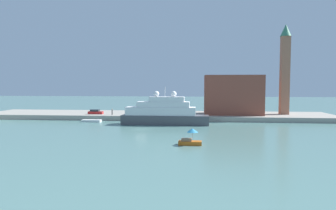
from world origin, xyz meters
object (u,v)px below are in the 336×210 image
at_px(large_yacht, 164,113).
at_px(bell_tower, 285,66).
at_px(work_barge, 91,121).
at_px(parked_car, 95,112).
at_px(mooring_bollard, 142,115).
at_px(person_figure, 112,112).
at_px(harbor_building, 233,95).
at_px(small_motorboat, 190,138).

height_order(large_yacht, bell_tower, bell_tower).
distance_m(work_barge, parked_car, 8.49).
bearing_deg(large_yacht, mooring_bollard, 132.87).
bearing_deg(work_barge, mooring_bollard, 16.06).
bearing_deg(mooring_bollard, large_yacht, -47.13).
distance_m(large_yacht, person_figure, 19.92).
distance_m(harbor_building, parked_car, 43.21).
distance_m(large_yacht, bell_tower, 41.78).
bearing_deg(person_figure, bell_tower, 7.31).
xyz_separation_m(large_yacht, person_figure, (-17.04, 10.28, -0.76)).
distance_m(harbor_building, bell_tower, 18.25).
relative_size(work_barge, mooring_bollard, 8.35).
bearing_deg(large_yacht, work_barge, 170.04).
distance_m(small_motorboat, work_barge, 41.95).
distance_m(work_barge, harbor_building, 43.32).
bearing_deg(person_figure, small_motorboat, -56.11).
height_order(work_barge, mooring_bollard, mooring_bollard).
height_order(large_yacht, small_motorboat, large_yacht).
bearing_deg(work_barge, small_motorboat, -46.32).
distance_m(bell_tower, parked_car, 60.54).
relative_size(harbor_building, person_figure, 9.77).
xyz_separation_m(large_yacht, mooring_bollard, (-7.21, 7.77, -1.27)).
xyz_separation_m(bell_tower, parked_car, (-58.62, -5.18, -14.24)).
bearing_deg(bell_tower, mooring_bollard, -167.80).
xyz_separation_m(harbor_building, mooring_bollard, (-27.07, -7.67, -5.72)).
height_order(parked_car, mooring_bollard, parked_car).
distance_m(work_barge, bell_tower, 60.67).
xyz_separation_m(bell_tower, mooring_bollard, (-42.96, -9.29, -14.53)).
relative_size(small_motorboat, bell_tower, 0.15).
distance_m(work_barge, person_figure, 8.02).
height_order(bell_tower, parked_car, bell_tower).
bearing_deg(work_barge, harbor_building, 15.90).
relative_size(bell_tower, mooring_bollard, 42.26).
relative_size(small_motorboat, parked_car, 0.89).
relative_size(work_barge, person_figure, 3.06).
xyz_separation_m(large_yacht, work_barge, (-21.23, 3.73, -2.72)).
bearing_deg(small_motorboat, work_barge, 133.68).
bearing_deg(bell_tower, small_motorboat, -122.69).
bearing_deg(work_barge, parked_car, 101.31).
xyz_separation_m(small_motorboat, person_figure, (-24.78, 36.88, 1.12)).
bearing_deg(harbor_building, person_figure, -172.05).
bearing_deg(bell_tower, work_barge, -166.84).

